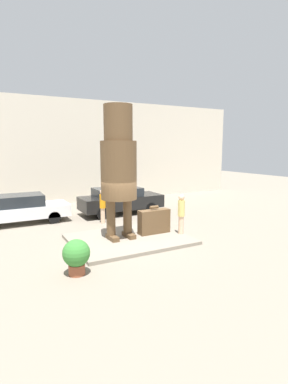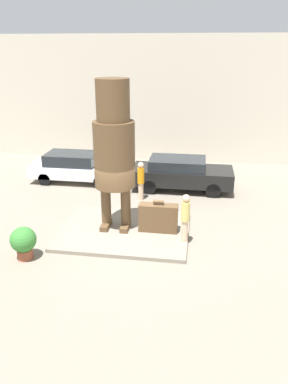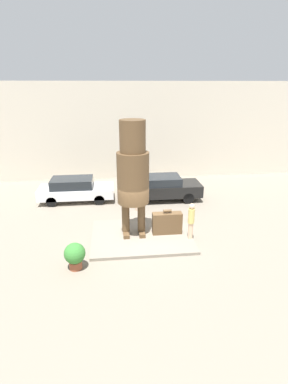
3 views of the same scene
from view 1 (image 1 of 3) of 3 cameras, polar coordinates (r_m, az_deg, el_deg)
name	(u,v)px [view 1 (image 1 of 3)]	position (r m, az deg, el deg)	size (l,w,h in m)	color
ground_plane	(129,241)	(12.66, -2.83, -9.24)	(60.00, 60.00, 0.00)	gray
pedestal	(129,239)	(12.64, -2.83, -8.95)	(4.71, 3.70, 0.14)	gray
building_backdrop	(66,151)	(21.56, -14.61, 7.50)	(28.00, 0.60, 7.15)	beige
statue_figure	(119,162)	(12.08, -4.86, 5.76)	(1.46, 1.46, 5.38)	brown
giant_suitcase	(154,221)	(13.09, 1.93, -5.61)	(1.41, 0.44, 1.23)	brown
tourist	(181,212)	(13.02, 7.12, -3.84)	(0.30, 0.30, 1.74)	beige
parked_car_white	(21,208)	(16.47, -22.44, -2.90)	(4.57, 1.79, 1.48)	silver
parked_car_black	(120,200)	(17.49, -4.53, -1.48)	(4.77, 1.88, 1.54)	black
planter_pot	(76,255)	(9.49, -12.76, -11.64)	(0.84, 0.84, 1.11)	brown
worker_hivis	(103,205)	(15.39, -7.89, -2.42)	(0.30, 0.30, 1.76)	beige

